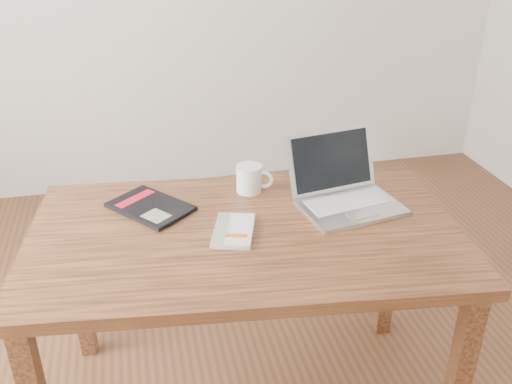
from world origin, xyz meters
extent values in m
cube|color=#512E18|center=(-0.06, 0.06, 0.73)|extent=(1.45, 0.94, 0.04)
cube|color=#512E18|center=(0.52, -0.34, 0.35)|extent=(0.07, 0.07, 0.71)
cube|color=#512E18|center=(-0.65, 0.46, 0.35)|extent=(0.07, 0.07, 0.71)
cube|color=#512E18|center=(0.60, 0.32, 0.35)|extent=(0.07, 0.07, 0.71)
cube|color=beige|center=(-0.10, 0.05, 0.76)|extent=(0.17, 0.23, 0.01)
cube|color=silver|center=(-0.10, 0.05, 0.76)|extent=(0.17, 0.22, 0.02)
cube|color=gray|center=(-0.14, 0.06, 0.77)|extent=(0.10, 0.20, 0.00)
cube|color=#CD570E|center=(-0.10, 0.01, 0.77)|extent=(0.07, 0.04, 0.00)
cube|color=black|center=(-0.35, 0.27, 0.76)|extent=(0.31, 0.32, 0.01)
cube|color=red|center=(-0.39, 0.33, 0.76)|extent=(0.14, 0.13, 0.00)
cube|color=gray|center=(-0.33, 0.19, 0.76)|extent=(0.10, 0.11, 0.00)
cube|color=silver|center=(0.32, 0.11, 0.76)|extent=(0.36, 0.28, 0.01)
cube|color=silver|center=(0.31, 0.14, 0.77)|extent=(0.30, 0.16, 0.00)
cube|color=#BCBCC1|center=(0.33, 0.05, 0.77)|extent=(0.11, 0.07, 0.00)
cube|color=silver|center=(0.29, 0.26, 0.87)|extent=(0.34, 0.13, 0.21)
cube|color=black|center=(0.29, 0.26, 0.87)|extent=(0.30, 0.12, 0.18)
cylinder|color=white|center=(0.01, 0.32, 0.80)|extent=(0.09, 0.09, 0.10)
cylinder|color=black|center=(0.01, 0.32, 0.84)|extent=(0.08, 0.08, 0.01)
torus|color=white|center=(0.06, 0.30, 0.80)|extent=(0.07, 0.04, 0.07)
camera|label=1|loc=(-0.37, -1.46, 1.69)|focal=40.00mm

